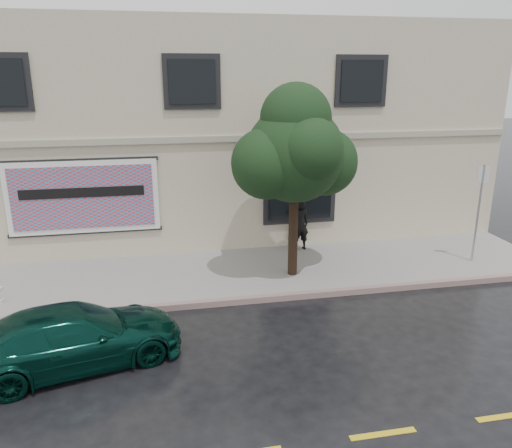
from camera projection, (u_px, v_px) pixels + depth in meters
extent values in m
plane|color=black|center=(218.00, 337.00, 10.74)|extent=(90.00, 90.00, 0.00)
cube|color=gray|center=(203.00, 276.00, 13.77)|extent=(20.00, 3.50, 0.15)
cube|color=slate|center=(210.00, 303.00, 12.13)|extent=(20.00, 0.18, 0.16)
cube|color=beige|center=(186.00, 128.00, 18.16)|extent=(20.00, 8.00, 7.00)
cube|color=#9E9984|center=(194.00, 139.00, 14.34)|extent=(20.00, 0.12, 0.18)
cube|color=black|center=(300.00, 190.00, 15.41)|extent=(2.30, 0.10, 2.10)
cube|color=black|center=(300.00, 191.00, 15.36)|extent=(2.00, 0.05, 1.80)
cube|color=black|center=(192.00, 82.00, 13.81)|extent=(1.30, 0.05, 1.20)
cube|color=black|center=(362.00, 81.00, 14.73)|extent=(1.30, 0.05, 1.20)
cube|color=white|center=(83.00, 197.00, 14.18)|extent=(4.20, 0.06, 2.10)
cube|color=red|center=(83.00, 198.00, 14.14)|extent=(3.90, 0.04, 1.80)
cube|color=black|center=(87.00, 232.00, 14.51)|extent=(4.30, 0.10, 0.10)
cube|color=black|center=(80.00, 160.00, 13.89)|extent=(4.30, 0.10, 0.10)
cube|color=black|center=(82.00, 193.00, 14.07)|extent=(3.40, 0.02, 0.28)
imported|color=#072E26|center=(74.00, 337.00, 9.58)|extent=(4.40, 2.77, 1.19)
imported|color=black|center=(300.00, 224.00, 15.35)|extent=(0.63, 0.46, 1.62)
imported|color=black|center=(301.00, 187.00, 15.00)|extent=(1.10, 1.10, 0.73)
cylinder|color=black|center=(293.00, 233.00, 13.37)|extent=(0.25, 0.25, 2.34)
sphere|color=black|center=(295.00, 154.00, 12.74)|extent=(2.52, 2.52, 2.52)
cylinder|color=#9FA1A8|center=(478.00, 214.00, 14.24)|extent=(0.06, 0.06, 2.84)
cube|color=silver|center=(483.00, 175.00, 13.90)|extent=(0.35, 0.05, 0.46)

